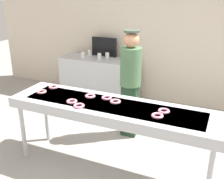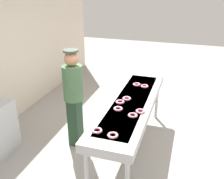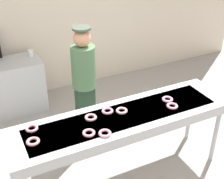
# 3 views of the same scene
# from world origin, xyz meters

# --- Properties ---
(ground_plane) EXTENTS (16.00, 16.00, 0.00)m
(ground_plane) POSITION_xyz_m (0.00, 0.00, 0.00)
(ground_plane) COLOR #9E9993
(back_wall) EXTENTS (8.00, 0.12, 2.86)m
(back_wall) POSITION_xyz_m (0.00, 2.57, 1.43)
(back_wall) COLOR beige
(back_wall) RESTS_ON ground
(fryer_conveyor) EXTENTS (2.61, 0.68, 0.92)m
(fryer_conveyor) POSITION_xyz_m (0.00, 0.00, 0.85)
(fryer_conveyor) COLOR #B7BABF
(fryer_conveyor) RESTS_ON ground
(strawberry_donut_0) EXTENTS (0.18, 0.18, 0.03)m
(strawberry_donut_0) POSITION_xyz_m (-0.33, -0.22, 0.93)
(strawberry_donut_0) COLOR pink
(strawberry_donut_0) RESTS_ON fryer_conveyor
(strawberry_donut_1) EXTENTS (0.19, 0.19, 0.03)m
(strawberry_donut_1) POSITION_xyz_m (-0.13, 0.14, 0.93)
(strawberry_donut_1) COLOR pink
(strawberry_donut_1) RESTS_ON fryer_conveyor
(strawberry_donut_2) EXTENTS (0.17, 0.17, 0.03)m
(strawberry_donut_2) POSITION_xyz_m (-0.48, -0.14, 0.93)
(strawberry_donut_2) COLOR pink
(strawberry_donut_2) RESTS_ON fryer_conveyor
(strawberry_donut_3) EXTENTS (0.17, 0.17, 0.03)m
(strawberry_donut_3) POSITION_xyz_m (0.62, 0.05, 0.93)
(strawberry_donut_3) COLOR pink
(strawberry_donut_3) RESTS_ON fryer_conveyor
(strawberry_donut_4) EXTENTS (0.19, 0.19, 0.03)m
(strawberry_donut_4) POSITION_xyz_m (0.01, 0.07, 0.93)
(strawberry_donut_4) COLOR pink
(strawberry_donut_4) RESTS_ON fryer_conveyor
(strawberry_donut_5) EXTENTS (0.17, 0.17, 0.03)m
(strawberry_donut_5) POSITION_xyz_m (0.59, -0.10, 0.93)
(strawberry_donut_5) COLOR pink
(strawberry_donut_5) RESTS_ON fryer_conveyor
(strawberry_donut_6) EXTENTS (0.16, 0.16, 0.03)m
(strawberry_donut_6) POSITION_xyz_m (-0.35, 0.11, 0.93)
(strawberry_donut_6) COLOR pink
(strawberry_donut_6) RESTS_ON fryer_conveyor
(strawberry_donut_7) EXTENTS (0.17, 0.17, 0.03)m
(strawberry_donut_7) POSITION_xyz_m (-0.98, 0.19, 0.93)
(strawberry_donut_7) COLOR pink
(strawberry_donut_7) RESTS_ON fryer_conveyor
(strawberry_donut_8) EXTENTS (0.18, 0.18, 0.03)m
(strawberry_donut_8) POSITION_xyz_m (-1.02, -0.02, 0.93)
(strawberry_donut_8) COLOR pink
(strawberry_donut_8) RESTS_ON fryer_conveyor
(worker_baker) EXTENTS (0.32, 0.32, 1.68)m
(worker_baker) POSITION_xyz_m (-0.11, 0.93, 0.94)
(worker_baker) COLOR #203B27
(worker_baker) RESTS_ON ground
(prep_counter) EXTENTS (1.62, 0.58, 0.87)m
(prep_counter) POSITION_xyz_m (-1.22, 2.12, 0.43)
(prep_counter) COLOR #B7BABF
(prep_counter) RESTS_ON ground
(paper_cup_0) EXTENTS (0.08, 0.08, 0.11)m
(paper_cup_0) POSITION_xyz_m (-0.52, 2.19, 0.92)
(paper_cup_0) COLOR white
(paper_cup_0) RESTS_ON prep_counter
(paper_cup_1) EXTENTS (0.08, 0.08, 0.11)m
(paper_cup_1) POSITION_xyz_m (-1.56, 2.05, 0.92)
(paper_cup_1) COLOR white
(paper_cup_1) RESTS_ON prep_counter
(paper_cup_2) EXTENTS (0.08, 0.08, 0.11)m
(paper_cup_2) POSITION_xyz_m (-1.53, 2.28, 0.92)
(paper_cup_2) COLOR white
(paper_cup_2) RESTS_ON prep_counter
(paper_cup_3) EXTENTS (0.08, 0.08, 0.11)m
(paper_cup_3) POSITION_xyz_m (-1.09, 2.23, 0.92)
(paper_cup_3) COLOR white
(paper_cup_3) RESTS_ON prep_counter
(paper_cup_4) EXTENTS (0.08, 0.08, 0.11)m
(paper_cup_4) POSITION_xyz_m (-1.21, 2.11, 0.92)
(paper_cup_4) COLOR white
(paper_cup_4) RESTS_ON prep_counter
(menu_display) EXTENTS (0.55, 0.04, 0.39)m
(menu_display) POSITION_xyz_m (-1.22, 2.36, 1.06)
(menu_display) COLOR black
(menu_display) RESTS_ON prep_counter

